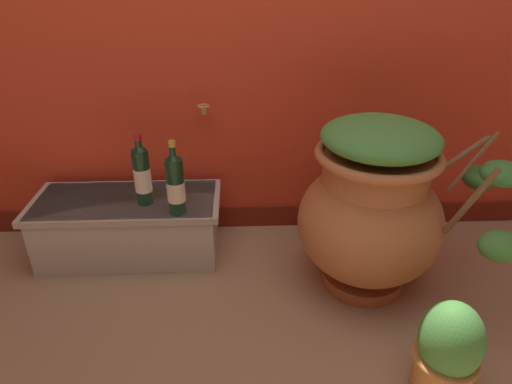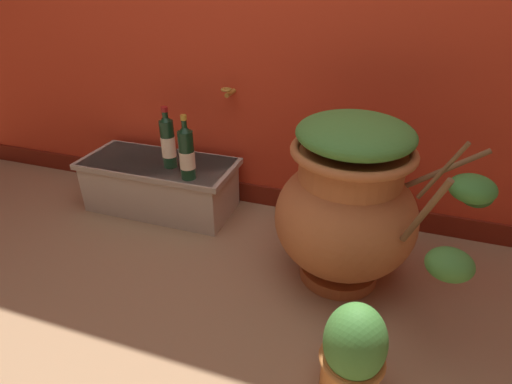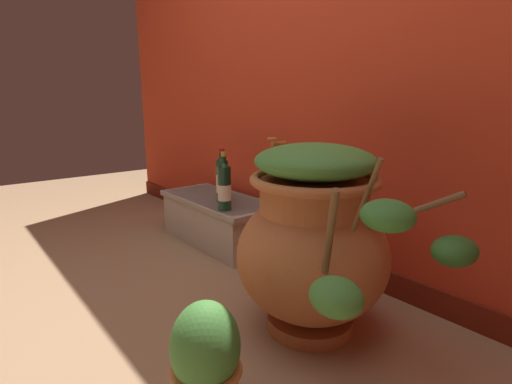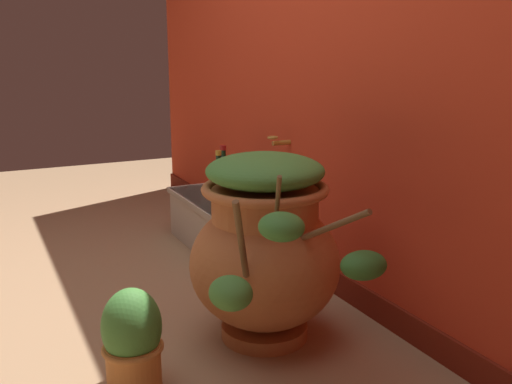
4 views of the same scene
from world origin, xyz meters
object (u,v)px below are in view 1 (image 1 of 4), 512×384
(wine_bottle_left, at_px, (142,174))
(wine_bottle_middle, at_px, (175,183))
(terracotta_urn, at_px, (374,208))
(potted_shrub, at_px, (448,351))

(wine_bottle_left, bearing_deg, wine_bottle_middle, -30.74)
(terracotta_urn, distance_m, wine_bottle_left, 0.99)
(terracotta_urn, relative_size, potted_shrub, 2.36)
(terracotta_urn, height_order, potted_shrub, terracotta_urn)
(terracotta_urn, bearing_deg, potted_shrub, -79.21)
(potted_shrub, bearing_deg, wine_bottle_left, 143.31)
(terracotta_urn, relative_size, wine_bottle_middle, 2.54)
(wine_bottle_middle, bearing_deg, wine_bottle_left, 149.26)
(wine_bottle_left, xyz_separation_m, wine_bottle_middle, (0.15, -0.09, -0.00))
(terracotta_urn, distance_m, wine_bottle_middle, 0.82)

